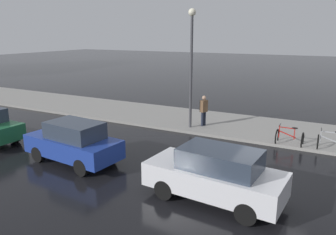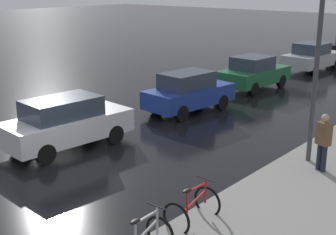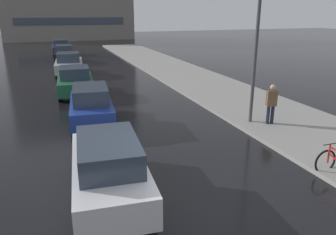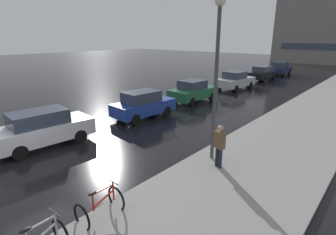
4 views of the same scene
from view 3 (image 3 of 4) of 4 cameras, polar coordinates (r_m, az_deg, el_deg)
The scene contains 10 objects.
ground_plane at distance 8.43m, azimuth 8.23°, elevation -15.51°, with size 140.00×140.00×0.00m, color black.
sidewalk_kerb at distance 19.25m, azimuth 10.27°, elevation 4.07°, with size 4.80×60.00×0.14m, color gray.
car_white at distance 8.48m, azimuth -10.26°, elevation -8.67°, with size 2.08×4.37×1.70m.
car_blue at distance 14.14m, azimuth -13.24°, elevation 2.06°, with size 2.04×4.13×1.69m.
car_green at distance 19.51m, azimuth -15.88°, elevation 6.12°, with size 2.12×4.15×1.66m.
car_silver at distance 26.13m, azimuth -16.88°, elevation 8.93°, with size 2.26×4.39×1.68m.
car_black at distance 32.71m, azimuth -17.64°, elevation 10.55°, with size 1.92×4.30×1.62m.
car_navy at distance 38.68m, azimuth -18.17°, elevation 11.57°, with size 1.80×4.27×1.65m.
pedestrian at distance 14.12m, azimuth 17.55°, elevation 2.39°, with size 0.46×0.36×1.80m.
streetlamp at distance 13.72m, azimuth 15.32°, elevation 14.63°, with size 0.38×0.38×6.24m.
Camera 3 is at (-3.44, -6.14, 4.64)m, focal length 35.00 mm.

